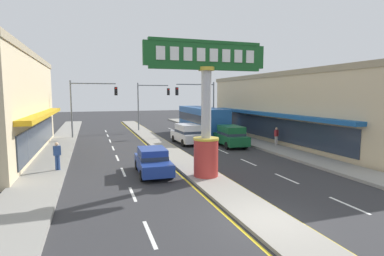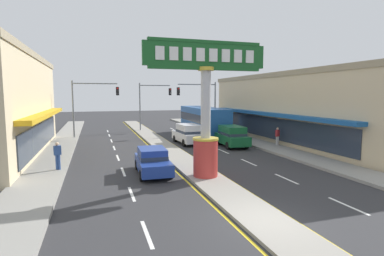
% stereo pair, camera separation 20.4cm
% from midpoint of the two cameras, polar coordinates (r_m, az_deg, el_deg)
% --- Properties ---
extents(ground_plane, '(160.00, 160.00, 0.00)m').
position_cam_midpoint_polar(ground_plane, '(12.17, 13.23, -16.75)').
color(ground_plane, '#303033').
extents(median_strip, '(2.01, 52.00, 0.14)m').
position_cam_midpoint_polar(median_strip, '(28.52, -6.07, -3.15)').
color(median_strip, gray).
rests_on(median_strip, ground).
extents(sidewalk_left, '(2.55, 60.00, 0.18)m').
position_cam_midpoint_polar(sidewalk_left, '(26.07, -24.57, -4.54)').
color(sidewalk_left, gray).
rests_on(sidewalk_left, ground).
extents(sidewalk_right, '(2.55, 60.00, 0.18)m').
position_cam_midpoint_polar(sidewalk_right, '(29.86, 11.69, -2.78)').
color(sidewalk_right, gray).
rests_on(sidewalk_right, ground).
extents(lane_markings, '(8.75, 52.00, 0.01)m').
position_cam_midpoint_polar(lane_markings, '(27.22, -5.46, -3.74)').
color(lane_markings, silver).
rests_on(lane_markings, ground).
extents(district_sign, '(6.92, 1.44, 7.50)m').
position_cam_midpoint_polar(district_sign, '(16.90, 2.32, 2.68)').
color(district_sign, '#B7332D').
rests_on(district_sign, median_strip).
extents(storefront_right, '(8.74, 26.50, 6.83)m').
position_cam_midpoint_polar(storefront_right, '(32.72, 19.86, 3.61)').
color(storefront_right, beige).
rests_on(storefront_right, ground).
extents(traffic_light_left_side, '(4.86, 0.46, 6.20)m').
position_cam_midpoint_polar(traffic_light_left_side, '(34.55, -18.92, 5.15)').
color(traffic_light_left_side, slate).
rests_on(traffic_light_left_side, ground).
extents(traffic_light_right_side, '(4.86, 0.46, 6.20)m').
position_cam_midpoint_polar(traffic_light_right_side, '(36.19, 1.33, 5.52)').
color(traffic_light_right_side, slate).
rests_on(traffic_light_right_side, ground).
extents(traffic_light_median_far, '(4.20, 0.46, 6.20)m').
position_cam_midpoint_polar(traffic_light_median_far, '(40.05, -8.05, 5.46)').
color(traffic_light_median_far, slate).
rests_on(traffic_light_median_far, ground).
extents(suv_near_right_lane, '(2.17, 4.70, 1.90)m').
position_cam_midpoint_polar(suv_near_right_lane, '(27.96, 7.02, -1.46)').
color(suv_near_right_lane, '#14562D').
rests_on(suv_near_right_lane, ground).
extents(suv_far_right_lane, '(2.12, 4.68, 1.90)m').
position_cam_midpoint_polar(suv_far_right_lane, '(29.28, -1.11, -1.06)').
color(suv_far_right_lane, silver).
rests_on(suv_far_right_lane, ground).
extents(bus_near_left_lane, '(2.90, 11.28, 3.26)m').
position_cam_midpoint_polar(bus_near_left_lane, '(34.89, 1.65, 1.58)').
color(bus_near_left_lane, '#1E5199').
rests_on(bus_near_left_lane, ground).
extents(sedan_mid_left_lane, '(1.96, 4.36, 1.53)m').
position_cam_midpoint_polar(sedan_mid_left_lane, '(18.46, -7.67, -6.09)').
color(sedan_mid_left_lane, navy).
rests_on(sedan_mid_left_lane, ground).
extents(pedestrian_near_kerb, '(0.46, 0.38, 1.61)m').
position_cam_midpoint_polar(pedestrian_near_kerb, '(28.41, 15.28, -1.30)').
color(pedestrian_near_kerb, '#B7B2AD').
rests_on(pedestrian_near_kerb, sidewalk_right).
extents(pedestrian_far_side, '(0.45, 0.34, 1.69)m').
position_cam_midpoint_polar(pedestrian_far_side, '(20.19, -24.16, -4.51)').
color(pedestrian_far_side, '#2D4C8C').
rests_on(pedestrian_far_side, sidewalk_left).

